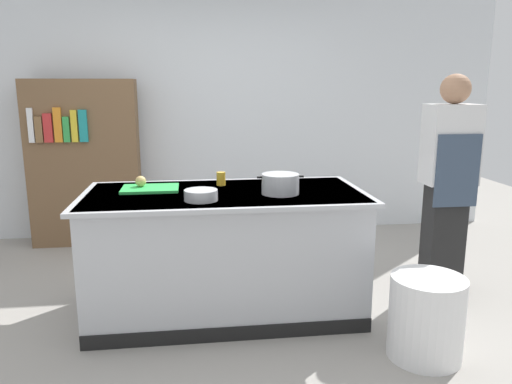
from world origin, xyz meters
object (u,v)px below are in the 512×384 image
Objects in this scene: mixing_bowl at (201,195)px; trash_bin at (426,317)px; bookshelf at (84,163)px; stock_pot at (280,184)px; juice_cup at (221,179)px; onion at (141,181)px; person_chef at (448,182)px.

trash_bin is (1.33, -0.55, -0.68)m from mixing_bowl.
bookshelf is at bearing 119.61° from mixing_bowl.
stock_pot is at bearing 13.74° from mixing_bowl.
bookshelf is at bearing 131.88° from stock_pot.
stock_pot is at bearing 139.07° from trash_bin.
mixing_bowl reaches higher than trash_bin.
stock_pot is 1.26m from trash_bin.
juice_cup is 0.19× the size of trash_bin.
trash_bin is (1.17, -1.03, -0.69)m from juice_cup.
mixing_bowl is at bearing -60.39° from bookshelf.
onion is 1.79m from bookshelf.
juice_cup is 0.06× the size of person_chef.
stock_pot is at bearing -41.80° from juice_cup.
onion is 0.59m from juice_cup.
trash_bin is at bearing -28.52° from onion.
mixing_bowl is 0.51m from juice_cup.
person_chef is at bearing -5.51° from juice_cup.
person_chef is (1.33, 0.18, -0.06)m from stock_pot.
stock_pot is at bearing 83.37° from person_chef.
mixing_bowl is 2.19× the size of juice_cup.
stock_pot is 0.19× the size of person_chef.
juice_cup is (-0.39, 0.35, -0.02)m from stock_pot.
mixing_bowl is at bearing 157.72° from trash_bin.
stock_pot reaches higher than onion.
trash_bin is (1.76, -0.95, -0.70)m from onion.
stock_pot reaches higher than mixing_bowl.
stock_pot is 0.52m from juice_cup.
juice_cup is at bearing 7.19° from onion.
mixing_bowl is 1.91m from person_chef.
juice_cup reaches higher than trash_bin.
juice_cup is 1.71m from trash_bin.
juice_cup is 1.73m from person_chef.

